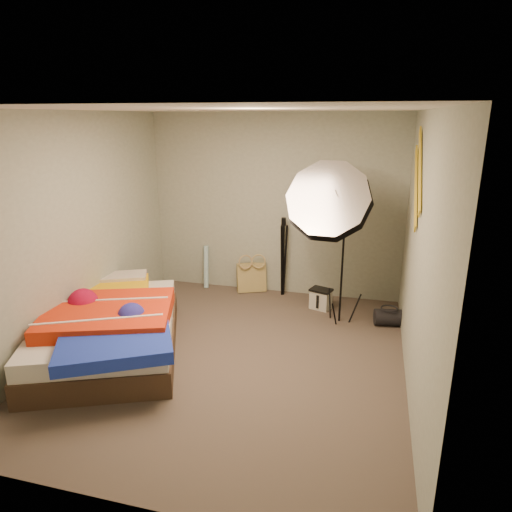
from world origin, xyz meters
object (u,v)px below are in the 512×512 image
(tote_bag, at_px, (251,277))
(camera_case, at_px, (321,300))
(photo_umbrella, at_px, (329,203))
(camera_tripod, at_px, (283,251))
(bed, at_px, (108,327))
(duffel_bag, at_px, (388,317))
(wrapping_roll, at_px, (206,267))

(tote_bag, height_order, camera_case, tote_bag)
(photo_umbrella, bearing_deg, camera_tripod, 130.56)
(bed, xyz_separation_m, photo_umbrella, (2.15, 1.30, 1.20))
(duffel_bag, height_order, camera_tripod, camera_tripod)
(tote_bag, bearing_deg, bed, -139.25)
(bed, bearing_deg, photo_umbrella, 31.13)
(photo_umbrella, bearing_deg, camera_case, 101.89)
(bed, bearing_deg, tote_bag, 64.50)
(tote_bag, distance_m, camera_case, 1.12)
(camera_case, distance_m, duffel_bag, 0.91)
(wrapping_roll, bearing_deg, camera_case, -12.39)
(camera_case, height_order, duffel_bag, camera_case)
(camera_case, xyz_separation_m, duffel_bag, (0.86, -0.30, -0.02))
(camera_case, xyz_separation_m, camera_tripod, (-0.59, 0.36, 0.52))
(tote_bag, xyz_separation_m, duffel_bag, (1.91, -0.68, -0.11))
(duffel_bag, distance_m, camera_tripod, 1.67)
(tote_bag, relative_size, camera_case, 1.64)
(photo_umbrella, distance_m, camera_tripod, 1.35)
(photo_umbrella, height_order, camera_tripod, photo_umbrella)
(wrapping_roll, height_order, camera_case, wrapping_roll)
(tote_bag, distance_m, camera_tripod, 0.64)
(camera_case, distance_m, photo_umbrella, 1.44)
(wrapping_roll, bearing_deg, photo_umbrella, -23.93)
(camera_case, bearing_deg, bed, -120.99)
(tote_bag, bearing_deg, camera_case, -43.77)
(wrapping_roll, xyz_separation_m, camera_case, (1.74, -0.38, -0.18))
(camera_case, bearing_deg, camera_tripod, 167.45)
(camera_case, bearing_deg, tote_bag, 178.94)
(wrapping_roll, height_order, camera_tripod, camera_tripod)
(duffel_bag, bearing_deg, camera_case, 151.52)
(wrapping_roll, relative_size, photo_umbrella, 0.30)
(camera_case, relative_size, photo_umbrella, 0.12)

